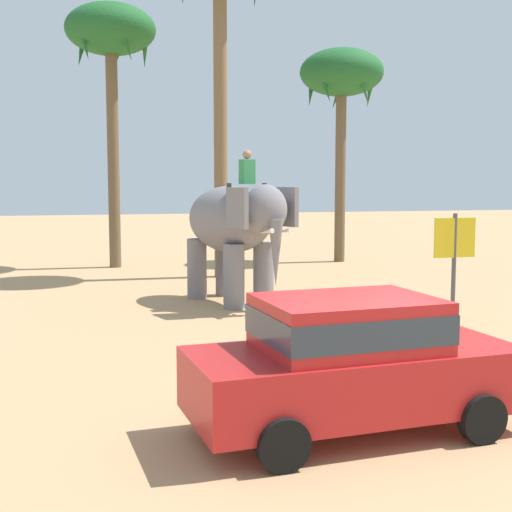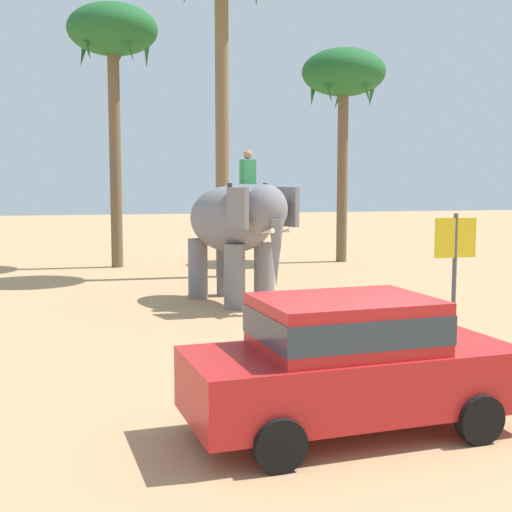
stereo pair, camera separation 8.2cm
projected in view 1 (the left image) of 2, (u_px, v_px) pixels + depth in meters
ground_plane at (370, 425)px, 8.94m from camera, size 120.00×120.00×0.00m
car_sedan_foreground at (352, 359)px, 8.61m from camera, size 4.21×2.09×1.70m
elephant_with_mahout at (234, 226)px, 17.76m from camera, size 2.61×4.01×3.88m
palm_tree_near_hut at (342, 79)px, 26.65m from camera, size 3.20×3.20×8.17m
palm_tree_left_of_road at (111, 39)px, 24.71m from camera, size 3.20×3.20×9.39m
signboard_yellow at (454, 245)px, 15.81m from camera, size 1.00×0.10×2.40m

